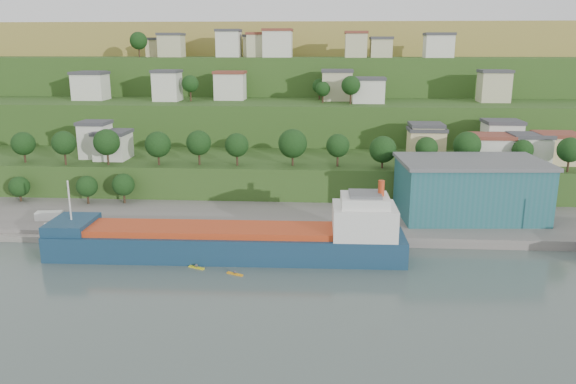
# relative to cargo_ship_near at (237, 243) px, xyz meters

# --- Properties ---
(ground) EXTENTS (500.00, 500.00, 0.00)m
(ground) POSITION_rel_cargo_ship_near_xyz_m (5.94, -7.96, -2.74)
(ground) COLOR #455450
(ground) RESTS_ON ground
(quay) EXTENTS (220.00, 26.00, 4.00)m
(quay) POSITION_rel_cargo_ship_near_xyz_m (25.94, 20.04, -2.74)
(quay) COLOR slate
(quay) RESTS_ON ground
(pebble_beach) EXTENTS (40.00, 18.00, 2.40)m
(pebble_beach) POSITION_rel_cargo_ship_near_xyz_m (-49.06, 14.04, -2.74)
(pebble_beach) COLOR slate
(pebble_beach) RESTS_ON ground
(hillside) EXTENTS (360.00, 210.84, 96.00)m
(hillside) POSITION_rel_cargo_ship_near_xyz_m (5.94, 160.73, -2.65)
(hillside) COLOR #284719
(hillside) RESTS_ON ground
(cargo_ship_near) EXTENTS (66.89, 11.58, 17.16)m
(cargo_ship_near) POSITION_rel_cargo_ship_near_xyz_m (0.00, 0.00, 0.00)
(cargo_ship_near) COLOR #13344A
(cargo_ship_near) RESTS_ON ground
(warehouse) EXTENTS (32.21, 21.04, 12.80)m
(warehouse) POSITION_rel_cargo_ship_near_xyz_m (48.06, 23.04, 5.69)
(warehouse) COLOR #1F5A5E
(warehouse) RESTS_ON quay
(caravan) EXTENTS (5.82, 3.13, 2.58)m
(caravan) POSITION_rel_cargo_ship_near_xyz_m (-43.62, 14.42, -0.25)
(caravan) COLOR white
(caravan) RESTS_ON pebble_beach
(dinghy) EXTENTS (4.90, 3.36, 0.92)m
(dinghy) POSITION_rel_cargo_ship_near_xyz_m (-41.03, 11.79, -1.08)
(dinghy) COLOR silver
(dinghy) RESTS_ON pebble_beach
(kayak_orange) EXTENTS (3.05, 1.80, 0.78)m
(kayak_orange) POSITION_rel_cargo_ship_near_xyz_m (0.82, -8.59, -2.51)
(kayak_orange) COLOR orange
(kayak_orange) RESTS_ON ground
(kayak_yellow) EXTENTS (3.11, 1.73, 0.79)m
(kayak_yellow) POSITION_rel_cargo_ship_near_xyz_m (-6.53, -6.13, -2.51)
(kayak_yellow) COLOR yellow
(kayak_yellow) RESTS_ON ground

